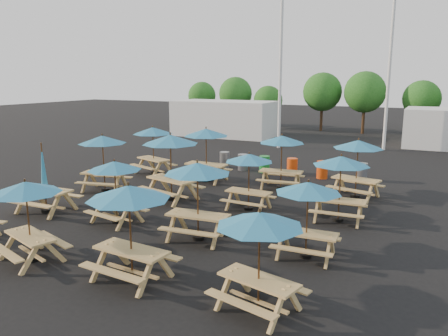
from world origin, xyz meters
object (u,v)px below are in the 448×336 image
at_px(picnic_unit_13, 308,193).
at_px(waste_bin_0, 225,160).
at_px(picnic_unit_14, 341,165).
at_px(picnic_unit_10, 249,162).
at_px(picnic_unit_5, 115,170).
at_px(picnic_unit_1, 45,184).
at_px(picnic_unit_15, 358,148).
at_px(waste_bin_2, 264,164).
at_px(picnic_unit_2, 102,143).
at_px(picnic_unit_3, 153,134).
at_px(picnic_unit_11, 282,143).
at_px(picnic_unit_6, 170,144).
at_px(waste_bin_4, 322,170).
at_px(picnic_unit_12, 260,226).
at_px(waste_bin_1, 243,162).
at_px(picnic_unit_7, 206,136).
at_px(picnic_unit_4, 26,193).
at_px(picnic_unit_8, 129,199).
at_px(waste_bin_3, 292,167).
at_px(waste_bin_5, 362,172).
at_px(picnic_unit_9, 197,173).

height_order(picnic_unit_13, waste_bin_0, picnic_unit_13).
bearing_deg(picnic_unit_14, picnic_unit_10, 179.03).
bearing_deg(picnic_unit_5, picnic_unit_1, -166.56).
xyz_separation_m(picnic_unit_15, waste_bin_2, (-4.90, 2.81, -1.56)).
xyz_separation_m(picnic_unit_2, picnic_unit_3, (-0.05, 3.60, -0.02)).
xyz_separation_m(picnic_unit_10, picnic_unit_15, (3.16, 3.35, 0.22)).
distance_m(picnic_unit_2, waste_bin_0, 7.15).
height_order(picnic_unit_1, picnic_unit_5, picnic_unit_1).
bearing_deg(picnic_unit_15, picnic_unit_11, -167.88).
height_order(picnic_unit_6, picnic_unit_13, picnic_unit_6).
distance_m(picnic_unit_2, waste_bin_4, 9.98).
bearing_deg(picnic_unit_10, picnic_unit_15, 49.20).
height_order(picnic_unit_2, picnic_unit_15, picnic_unit_2).
bearing_deg(waste_bin_0, picnic_unit_5, -85.34).
relative_size(picnic_unit_12, picnic_unit_14, 0.97).
bearing_deg(waste_bin_1, picnic_unit_7, -100.52).
distance_m(picnic_unit_4, picnic_unit_13, 7.11).
distance_m(picnic_unit_2, waste_bin_1, 7.41).
bearing_deg(picnic_unit_11, waste_bin_0, 138.14).
bearing_deg(picnic_unit_5, picnic_unit_11, 73.80).
xyz_separation_m(picnic_unit_3, picnic_unit_4, (3.21, -10.01, -0.16)).
bearing_deg(picnic_unit_8, picnic_unit_14, 66.54).
relative_size(picnic_unit_2, waste_bin_3, 2.85).
height_order(picnic_unit_11, waste_bin_5, picnic_unit_11).
xyz_separation_m(picnic_unit_1, waste_bin_1, (3.37, 9.53, -0.60)).
height_order(picnic_unit_1, waste_bin_4, picnic_unit_1).
relative_size(picnic_unit_10, picnic_unit_15, 0.89).
relative_size(picnic_unit_3, picnic_unit_7, 1.01).
xyz_separation_m(picnic_unit_2, waste_bin_1, (3.53, 6.31, -1.59)).
distance_m(picnic_unit_12, picnic_unit_15, 9.67).
bearing_deg(picnic_unit_1, picnic_unit_4, -48.77).
relative_size(waste_bin_0, waste_bin_5, 1.00).
relative_size(picnic_unit_4, picnic_unit_12, 1.04).
distance_m(waste_bin_1, waste_bin_3, 2.60).
xyz_separation_m(picnic_unit_8, waste_bin_1, (-2.62, 12.45, -1.55)).
bearing_deg(picnic_unit_2, waste_bin_1, 48.19).
distance_m(picnic_unit_1, picnic_unit_13, 9.31).
bearing_deg(picnic_unit_14, waste_bin_0, 135.91).
bearing_deg(waste_bin_1, picnic_unit_5, -92.27).
xyz_separation_m(picnic_unit_3, picnic_unit_12, (9.36, -9.74, -0.18)).
xyz_separation_m(picnic_unit_1, picnic_unit_2, (-0.16, 3.21, 0.99)).
bearing_deg(waste_bin_2, picnic_unit_6, -102.73).
height_order(picnic_unit_11, picnic_unit_15, picnic_unit_15).
xyz_separation_m(picnic_unit_5, picnic_unit_7, (-0.17, 6.45, 0.31)).
distance_m(picnic_unit_2, picnic_unit_3, 3.60).
bearing_deg(waste_bin_3, picnic_unit_3, -156.12).
xyz_separation_m(picnic_unit_5, waste_bin_2, (1.54, 9.38, -1.36)).
relative_size(picnic_unit_1, picnic_unit_7, 1.02).
bearing_deg(waste_bin_2, waste_bin_3, 0.29).
bearing_deg(picnic_unit_9, waste_bin_4, 77.30).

